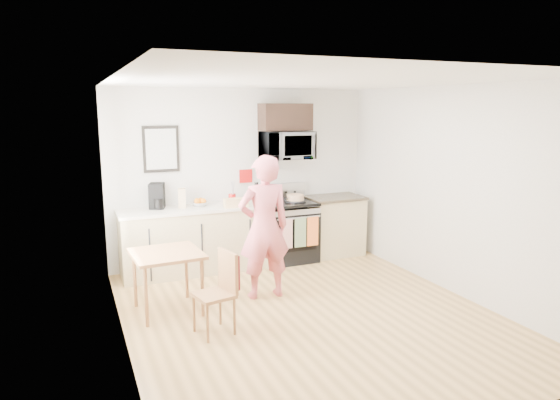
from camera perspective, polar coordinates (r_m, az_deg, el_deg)
name	(u,v)px	position (r m, az deg, el deg)	size (l,w,h in m)	color
floor	(309,314)	(5.84, 3.35, -12.91)	(4.60, 4.60, 0.00)	olive
back_wall	(242,176)	(7.56, -4.32, 2.74)	(4.00, 0.04, 2.60)	silver
front_wall	(463,262)	(3.61, 20.13, -6.62)	(4.00, 0.04, 2.60)	silver
left_wall	(120,218)	(4.92, -17.87, -2.00)	(0.04, 4.60, 2.60)	silver
right_wall	(454,191)	(6.59, 19.26, 1.01)	(0.04, 4.60, 2.60)	silver
ceiling	(312,80)	(5.37, 3.66, 13.47)	(4.00, 4.60, 0.04)	white
window	(114,180)	(5.66, -18.42, 2.15)	(0.06, 1.40, 1.50)	white
cabinet_left	(197,241)	(7.22, -9.49, -4.63)	(2.10, 0.60, 0.90)	tan
countertop_left	(196,209)	(7.12, -9.60, -0.97)	(2.14, 0.64, 0.04)	beige
cabinet_right	(334,226)	(8.02, 6.20, -3.02)	(0.84, 0.60, 0.90)	tan
countertop_right	(335,198)	(7.92, 6.26, 0.28)	(0.88, 0.64, 0.04)	black
range	(289,232)	(7.65, 1.04, -3.73)	(0.76, 0.70, 1.16)	black
microwave	(286,145)	(7.53, 0.74, 6.26)	(0.76, 0.51, 0.42)	#A9A9AE
upper_cabinet	(285,117)	(7.55, 0.61, 9.46)	(0.76, 0.35, 0.40)	black
wall_art	(161,149)	(7.19, -13.44, 5.69)	(0.50, 0.04, 0.65)	black
wall_trivet	(246,176)	(7.56, -3.93, 2.74)	(0.20, 0.02, 0.20)	#A90F0E
person	(264,227)	(6.09, -1.83, -3.13)	(0.65, 0.42, 1.77)	#C5364F
dining_table	(167,259)	(5.85, -12.82, -6.61)	(0.75, 0.75, 0.71)	brown
chair	(224,280)	(5.28, -6.43, -9.07)	(0.47, 0.43, 0.87)	brown
knife_block	(257,195)	(7.45, -2.67, 0.61)	(0.09, 0.13, 0.20)	brown
utensil_crock	(232,194)	(7.33, -5.49, 0.65)	(0.11, 0.11, 0.32)	#A90F0E
fruit_bowl	(199,203)	(7.19, -9.19, -0.33)	(0.31, 0.31, 0.11)	silver
milk_carton	(182,198)	(7.08, -11.14, 0.21)	(0.10, 0.10, 0.27)	tan
coffee_maker	(157,197)	(7.12, -13.87, 0.37)	(0.26, 0.32, 0.35)	black
bread_bag	(236,203)	(7.04, -5.04, -0.31)	(0.34, 0.16, 0.12)	tan
cake	(295,198)	(7.52, 1.77, 0.21)	(0.32, 0.32, 0.10)	black
kettle	(269,195)	(7.51, -1.21, 0.61)	(0.19, 0.19, 0.24)	silver
pot	(274,200)	(7.35, -0.67, 0.04)	(0.23, 0.36, 0.11)	#A9A9AE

